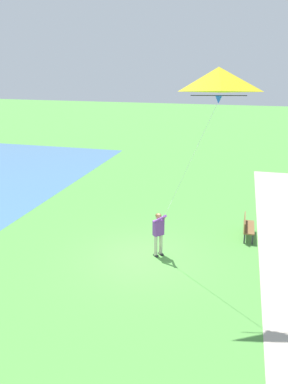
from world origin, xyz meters
The scene contains 4 objects.
ground_plane centered at (0.00, 0.00, 0.00)m, with size 120.00×120.00×0.00m, color #4C8E3D.
person_kite_flyer centered at (-0.50, -0.34, 1.05)m, with size 0.60×0.59×1.83m.
flying_kite centered at (-2.53, 1.37, 6.44)m, with size 2.64×1.94×5.11m.
park_bench_near_walkway centered at (-3.76, -2.98, 0.51)m, with size 0.46×1.51×0.88m.
Camera 1 is at (-3.46, 12.60, 7.02)m, focal length 35.83 mm.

